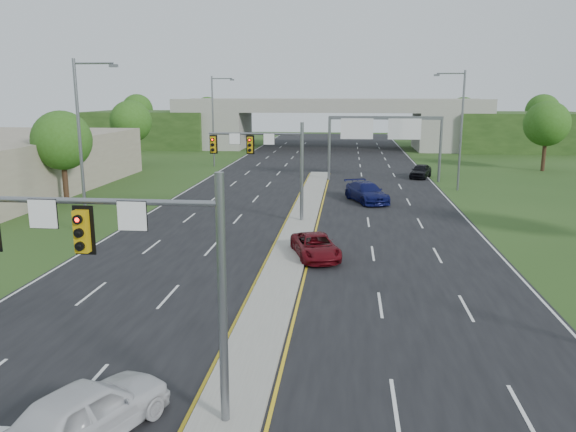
# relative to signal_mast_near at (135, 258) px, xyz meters

# --- Properties ---
(ground) EXTENTS (240.00, 240.00, 0.00)m
(ground) POSITION_rel_signal_mast_near_xyz_m (2.26, 0.07, -4.73)
(ground) COLOR #233F16
(ground) RESTS_ON ground
(road) EXTENTS (24.00, 160.00, 0.02)m
(road) POSITION_rel_signal_mast_near_xyz_m (2.26, 35.07, -4.72)
(road) COLOR black
(road) RESTS_ON ground
(median) EXTENTS (2.00, 54.00, 0.16)m
(median) POSITION_rel_signal_mast_near_xyz_m (2.26, 23.07, -4.63)
(median) COLOR gray
(median) RESTS_ON road
(lane_markings) EXTENTS (23.72, 160.00, 0.01)m
(lane_markings) POSITION_rel_signal_mast_near_xyz_m (1.66, 28.99, -4.70)
(lane_markings) COLOR gold
(lane_markings) RESTS_ON road
(signal_mast_near) EXTENTS (6.62, 0.60, 7.00)m
(signal_mast_near) POSITION_rel_signal_mast_near_xyz_m (0.00, 0.00, 0.00)
(signal_mast_near) COLOR slate
(signal_mast_near) RESTS_ON ground
(signal_mast_far) EXTENTS (6.62, 0.60, 7.00)m
(signal_mast_far) POSITION_rel_signal_mast_near_xyz_m (0.00, 25.00, 0.00)
(signal_mast_far) COLOR slate
(signal_mast_far) RESTS_ON ground
(sign_gantry) EXTENTS (11.58, 0.44, 6.67)m
(sign_gantry) POSITION_rel_signal_mast_near_xyz_m (8.95, 44.99, 0.51)
(sign_gantry) COLOR slate
(sign_gantry) RESTS_ON ground
(overpass) EXTENTS (80.00, 14.00, 8.10)m
(overpass) POSITION_rel_signal_mast_near_xyz_m (2.26, 80.07, -1.17)
(overpass) COLOR gray
(overpass) RESTS_ON ground
(lightpole_l_mid) EXTENTS (2.85, 0.25, 11.00)m
(lightpole_l_mid) POSITION_rel_signal_mast_near_xyz_m (-11.03, 20.07, 1.38)
(lightpole_l_mid) COLOR slate
(lightpole_l_mid) RESTS_ON ground
(lightpole_l_far) EXTENTS (2.85, 0.25, 11.00)m
(lightpole_l_far) POSITION_rel_signal_mast_near_xyz_m (-11.03, 55.07, 1.38)
(lightpole_l_far) COLOR slate
(lightpole_l_far) RESTS_ON ground
(lightpole_r_far) EXTENTS (2.85, 0.25, 11.00)m
(lightpole_r_far) POSITION_rel_signal_mast_near_xyz_m (15.56, 40.07, 1.38)
(lightpole_r_far) COLOR slate
(lightpole_r_far) RESTS_ON ground
(tree_l_near) EXTENTS (4.80, 4.80, 7.60)m
(tree_l_near) POSITION_rel_signal_mast_near_xyz_m (-17.74, 30.07, 0.45)
(tree_l_near) COLOR #382316
(tree_l_near) RESTS_ON ground
(tree_l_mid) EXTENTS (5.20, 5.20, 8.12)m
(tree_l_mid) POSITION_rel_signal_mast_near_xyz_m (-21.74, 55.07, 0.78)
(tree_l_mid) COLOR #382316
(tree_l_mid) RESTS_ON ground
(tree_r_mid) EXTENTS (5.20, 5.20, 8.12)m
(tree_r_mid) POSITION_rel_signal_mast_near_xyz_m (28.26, 55.07, 0.78)
(tree_r_mid) COLOR #382316
(tree_r_mid) RESTS_ON ground
(tree_back_a) EXTENTS (6.00, 6.00, 8.85)m
(tree_back_a) POSITION_rel_signal_mast_near_xyz_m (-35.74, 94.07, 1.11)
(tree_back_a) COLOR #382316
(tree_back_a) RESTS_ON ground
(tree_back_b) EXTENTS (5.60, 5.60, 8.32)m
(tree_back_b) POSITION_rel_signal_mast_near_xyz_m (-21.74, 94.07, 0.78)
(tree_back_b) COLOR #382316
(tree_back_b) RESTS_ON ground
(tree_back_c) EXTENTS (5.60, 5.60, 8.32)m
(tree_back_c) POSITION_rel_signal_mast_near_xyz_m (26.26, 94.07, 0.78)
(tree_back_c) COLOR #382316
(tree_back_c) RESTS_ON ground
(tree_back_d) EXTENTS (6.00, 6.00, 8.85)m
(tree_back_d) POSITION_rel_signal_mast_near_xyz_m (40.26, 94.07, 1.11)
(tree_back_d) COLOR #382316
(tree_back_d) RESTS_ON ground
(car_white) EXTENTS (3.73, 5.15, 1.63)m
(car_white) POSITION_rel_signal_mast_near_xyz_m (-1.17, -0.97, -3.89)
(car_white) COLOR silver
(car_white) RESTS_ON road
(car_far_a) EXTENTS (3.34, 5.07, 1.30)m
(car_far_a) POSITION_rel_signal_mast_near_xyz_m (3.76, 16.38, -4.06)
(car_far_a) COLOR #590810
(car_far_a) RESTS_ON road
(car_far_b) EXTENTS (4.19, 6.03, 1.62)m
(car_far_b) POSITION_rel_signal_mast_near_xyz_m (7.05, 33.22, -3.89)
(car_far_b) COLOR #0B1046
(car_far_b) RESTS_ON road
(car_far_c) EXTENTS (3.05, 4.68, 1.48)m
(car_far_c) POSITION_rel_signal_mast_near_xyz_m (13.26, 47.80, -3.96)
(car_far_c) COLOR black
(car_far_c) RESTS_ON road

